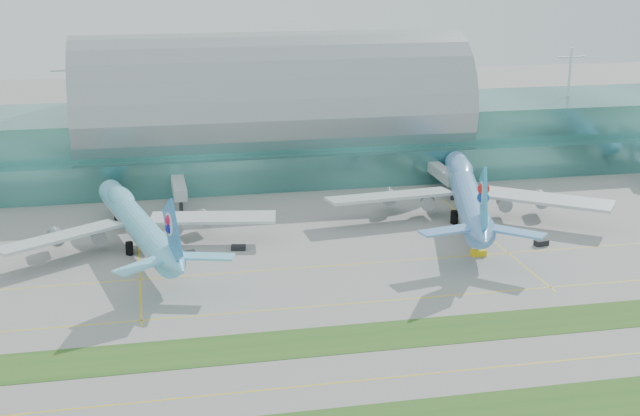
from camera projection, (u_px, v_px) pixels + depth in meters
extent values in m
plane|color=gray|center=(382.00, 341.00, 160.40)|extent=(700.00, 700.00, 0.00)
cube|color=#3D7A75|center=(271.00, 138.00, 279.56)|extent=(340.00, 42.00, 20.00)
cube|color=#3D7A75|center=(284.00, 172.00, 258.46)|extent=(340.00, 8.00, 10.00)
ellipsoid|color=#9EA5A8|center=(271.00, 107.00, 276.72)|extent=(340.00, 46.20, 16.17)
cylinder|color=white|center=(271.00, 81.00, 274.44)|extent=(0.80, 0.80, 16.00)
cube|color=#B2B7B7|center=(179.00, 186.00, 241.94)|extent=(3.50, 22.00, 3.00)
cylinder|color=black|center=(181.00, 209.00, 233.55)|extent=(1.00, 1.00, 4.00)
cube|color=#B2B7B7|center=(441.00, 172.00, 256.59)|extent=(3.50, 22.00, 3.00)
cylinder|color=black|center=(452.00, 193.00, 248.20)|extent=(1.00, 1.00, 4.00)
cube|color=#2D591E|center=(379.00, 336.00, 162.27)|extent=(420.00, 12.00, 0.08)
cube|color=yellow|center=(405.00, 376.00, 147.26)|extent=(420.00, 0.35, 0.01)
cube|color=yellow|center=(358.00, 303.00, 177.29)|extent=(420.00, 0.35, 0.01)
cube|color=yellow|center=(334.00, 265.00, 197.94)|extent=(420.00, 0.35, 0.01)
cylinder|color=#6ED0F2|center=(137.00, 223.00, 207.94)|extent=(19.20, 61.60, 6.17)
ellipsoid|color=#6ED0F2|center=(121.00, 198.00, 222.57)|extent=(9.73, 19.58, 4.40)
cone|color=#6ED0F2|center=(109.00, 189.00, 237.03)|extent=(7.09, 6.18, 6.17)
cone|color=#6ED0F2|center=(177.00, 265.00, 177.11)|extent=(7.64, 10.00, 5.86)
cube|color=silver|center=(60.00, 237.00, 199.30)|extent=(28.88, 23.02, 1.22)
cylinder|color=#9899A0|center=(77.00, 236.00, 206.35)|extent=(4.47, 6.07, 3.38)
cube|color=silver|center=(213.00, 218.00, 213.31)|extent=(30.69, 12.41, 1.22)
cylinder|color=#9899A0|center=(189.00, 222.00, 216.86)|extent=(4.47, 6.07, 3.38)
cube|color=#2C7BC5|center=(173.00, 233.00, 177.07)|extent=(3.38, 12.91, 14.35)
cylinder|color=white|center=(171.00, 224.00, 177.51)|extent=(1.89, 4.86, 4.78)
cylinder|color=black|center=(117.00, 215.00, 229.76)|extent=(1.79, 1.79, 2.99)
cylinder|color=black|center=(129.00, 248.00, 204.59)|extent=(1.79, 1.79, 2.99)
cylinder|color=black|center=(155.00, 245.00, 206.92)|extent=(1.79, 1.79, 2.99)
cylinder|color=#669FE1|center=(467.00, 194.00, 229.96)|extent=(25.12, 67.76, 6.85)
ellipsoid|color=#669FE1|center=(461.00, 169.00, 247.76)|extent=(11.89, 21.80, 4.88)
cone|color=#669FE1|center=(456.00, 160.00, 265.23)|extent=(8.08, 7.17, 6.85)
cone|color=#669FE1|center=(483.00, 236.00, 192.63)|extent=(8.95, 11.33, 6.50)
cube|color=silver|center=(390.00, 196.00, 229.29)|extent=(33.84, 11.90, 1.35)
cylinder|color=#999BA1|center=(408.00, 199.00, 235.32)|extent=(5.26, 6.86, 3.75)
cube|color=silver|center=(546.00, 199.00, 226.66)|extent=(31.29, 26.84, 1.35)
cylinder|color=#999BA1|center=(522.00, 201.00, 233.36)|extent=(5.26, 6.86, 3.75)
cube|color=#2E9FD0|center=(483.00, 202.00, 192.76)|extent=(4.57, 14.15, 15.92)
cylinder|color=silver|center=(483.00, 193.00, 193.34)|extent=(2.39, 5.37, 5.30)
cylinder|color=black|center=(458.00, 186.00, 256.29)|extent=(1.99, 1.99, 3.31)
cylinder|color=black|center=(454.00, 217.00, 227.40)|extent=(1.99, 1.99, 3.31)
cylinder|color=black|center=(480.00, 218.00, 226.97)|extent=(1.99, 1.99, 3.31)
cube|color=black|center=(187.00, 254.00, 203.04)|extent=(4.21, 2.98, 1.33)
cube|color=black|center=(238.00, 248.00, 207.87)|extent=(3.64, 2.47, 1.17)
cube|color=yellow|center=(478.00, 253.00, 204.08)|extent=(3.45, 2.12, 1.36)
cube|color=black|center=(541.00, 243.00, 210.93)|extent=(3.50, 2.43, 1.35)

